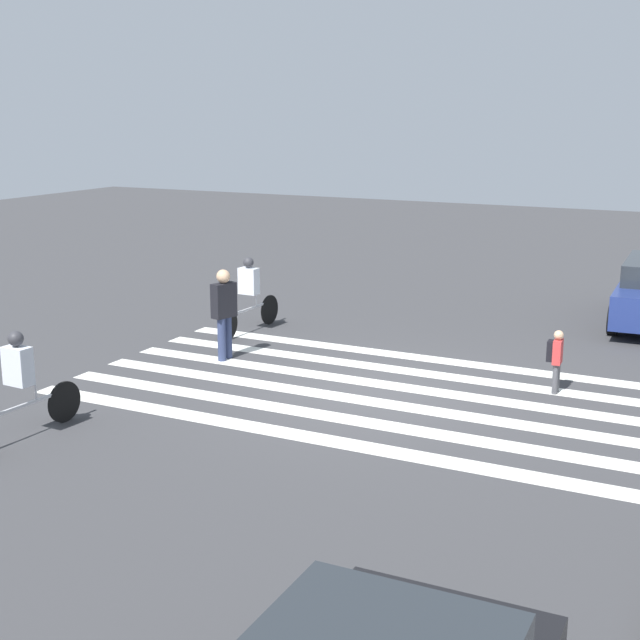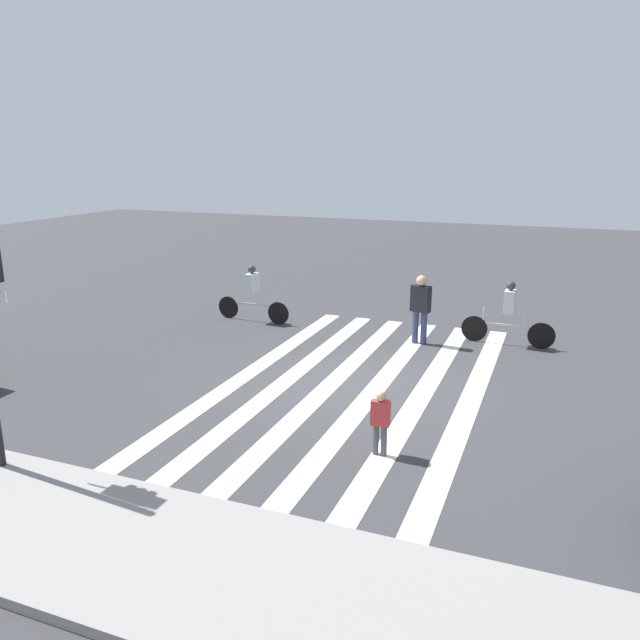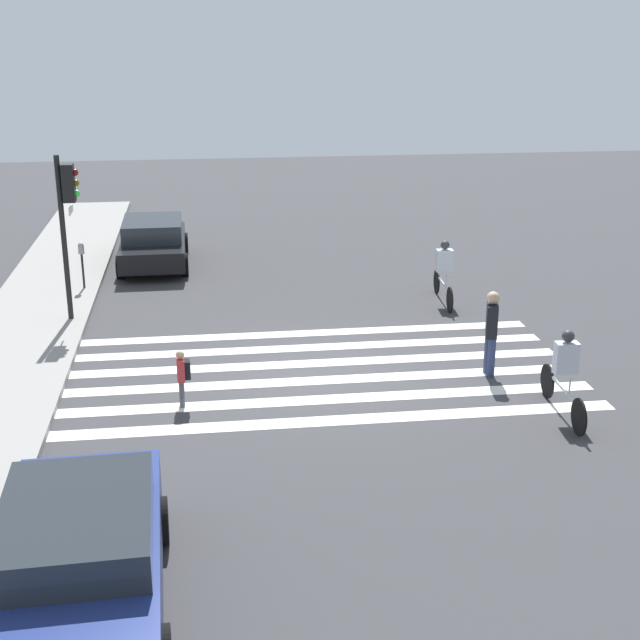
{
  "view_description": "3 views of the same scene",
  "coord_description": "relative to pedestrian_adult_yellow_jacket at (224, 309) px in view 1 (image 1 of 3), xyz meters",
  "views": [
    {
      "loc": [
        13.04,
        5.58,
        4.6
      ],
      "look_at": [
        0.83,
        -0.53,
        1.35
      ],
      "focal_mm": 50.0,
      "sensor_mm": 36.0,
      "label": 1
    },
    {
      "loc": [
        -3.72,
        11.4,
        4.65
      ],
      "look_at": [
        0.85,
        -0.21,
        1.23
      ],
      "focal_mm": 35.0,
      "sensor_mm": 36.0,
      "label": 2
    },
    {
      "loc": [
        -16.43,
        2.25,
        6.63
      ],
      "look_at": [
        -1.19,
        0.21,
        1.49
      ],
      "focal_mm": 50.0,
      "sensor_mm": 36.0,
      "label": 3
    }
  ],
  "objects": [
    {
      "name": "ground_plane",
      "position": [
        0.59,
        3.24,
        -0.97
      ],
      "size": [
        60.0,
        60.0,
        0.0
      ],
      "primitive_type": "plane",
      "color": "#38383A"
    },
    {
      "name": "cyclist_mid_street",
      "position": [
        4.8,
        -0.35,
        -0.11
      ],
      "size": [
        2.24,
        0.41,
        1.59
      ],
      "rotation": [
        0.0,
        0.0,
        -0.06
      ],
      "color": "black",
      "rests_on": "ground_plane"
    },
    {
      "name": "pedestrian_child_with_backpack",
      "position": [
        -0.73,
        5.98,
        -0.34
      ],
      "size": [
        0.3,
        0.26,
        1.07
      ],
      "rotation": [
        0.0,
        0.0,
        0.06
      ],
      "color": "#4C4C51",
      "rests_on": "ground_plane"
    },
    {
      "name": "crosswalk_stripes",
      "position": [
        0.59,
        3.24,
        -0.97
      ],
      "size": [
        5.08,
        10.0,
        0.01
      ],
      "color": "silver",
      "rests_on": "ground_plane"
    },
    {
      "name": "cyclist_near_curb",
      "position": [
        -2.03,
        -0.68,
        -0.11
      ],
      "size": [
        2.24,
        0.41,
        1.6
      ],
      "rotation": [
        0.0,
        0.0,
        -0.04
      ],
      "color": "black",
      "rests_on": "ground_plane"
    },
    {
      "name": "pedestrian_adult_yellow_jacket",
      "position": [
        0.0,
        0.0,
        0.0
      ],
      "size": [
        0.52,
        0.34,
        1.72
      ],
      "rotation": [
        0.0,
        0.0,
        2.86
      ],
      "color": "navy",
      "rests_on": "ground_plane"
    }
  ]
}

